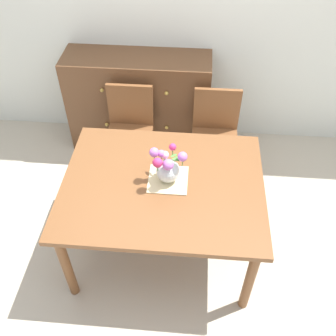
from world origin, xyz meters
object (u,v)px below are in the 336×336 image
Objects in this scene: dining_table at (163,191)px; flower_vase at (167,167)px; chair_left at (130,126)px; dresser at (139,102)px; chair_right at (215,131)px.

flower_vase is at bearing 42.17° from dining_table.
dresser is (0.03, 0.42, -0.02)m from chair_left.
dining_table is at bearing -74.53° from dresser.
chair_right is at bearing 67.51° from flower_vase.
flower_vase is at bearing -72.94° from dresser.
chair_left is 3.39× the size of flower_vase.
dining_table is 0.22m from flower_vase.
chair_left is at bearing 0.00° from chair_right.
chair_left is at bearing 113.53° from dining_table.
flower_vase reaches higher than chair_left.
chair_right is at bearing 66.47° from dining_table.
dining_table is 1.03× the size of dresser.
dining_table is 1.39m from dresser.
chair_right is (0.40, 0.91, -0.15)m from dining_table.
dining_table is 5.46× the size of flower_vase.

